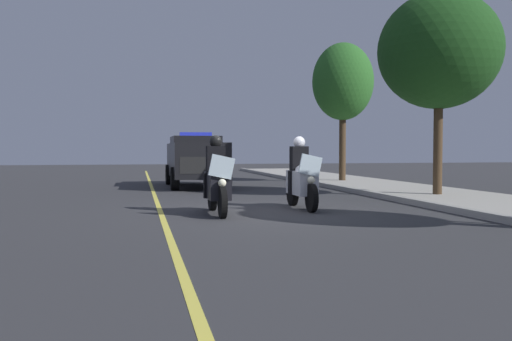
{
  "coord_description": "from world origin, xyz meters",
  "views": [
    {
      "loc": [
        11.85,
        -2.76,
        1.4
      ],
      "look_at": [
        -0.76,
        0.0,
        0.9
      ],
      "focal_mm": 37.86,
      "sensor_mm": 36.0,
      "label": 1
    }
  ],
  "objects_px": {
    "tree_mid_block": "(439,51)",
    "tree_far_back": "(343,82)",
    "police_motorcycle_lead_right": "(301,179)",
    "police_motorcycle_lead_left": "(217,182)",
    "police_suv": "(196,158)"
  },
  "relations": [
    {
      "from": "tree_mid_block",
      "to": "tree_far_back",
      "type": "bearing_deg",
      "value": -179.42
    },
    {
      "from": "police_motorcycle_lead_right",
      "to": "tree_far_back",
      "type": "distance_m",
      "value": 11.05
    },
    {
      "from": "police_motorcycle_lead_left",
      "to": "police_suv",
      "type": "height_order",
      "value": "police_suv"
    },
    {
      "from": "police_motorcycle_lead_right",
      "to": "tree_mid_block",
      "type": "xyz_separation_m",
      "value": [
        -2.02,
        4.77,
        3.56
      ]
    },
    {
      "from": "police_motorcycle_lead_left",
      "to": "tree_mid_block",
      "type": "bearing_deg",
      "value": 110.96
    },
    {
      "from": "tree_mid_block",
      "to": "police_motorcycle_lead_left",
      "type": "bearing_deg",
      "value": -69.04
    },
    {
      "from": "police_motorcycle_lead_left",
      "to": "police_motorcycle_lead_right",
      "type": "relative_size",
      "value": 1.0
    },
    {
      "from": "police_motorcycle_lead_right",
      "to": "police_motorcycle_lead_left",
      "type": "bearing_deg",
      "value": -73.78
    },
    {
      "from": "police_motorcycle_lead_right",
      "to": "police_suv",
      "type": "relative_size",
      "value": 0.44
    },
    {
      "from": "police_motorcycle_lead_left",
      "to": "police_suv",
      "type": "distance_m",
      "value": 8.69
    },
    {
      "from": "police_motorcycle_lead_left",
      "to": "tree_mid_block",
      "type": "height_order",
      "value": "tree_mid_block"
    },
    {
      "from": "tree_mid_block",
      "to": "tree_far_back",
      "type": "distance_m",
      "value": 7.33
    },
    {
      "from": "police_motorcycle_lead_right",
      "to": "police_suv",
      "type": "xyz_separation_m",
      "value": [
        -8.06,
        -1.65,
        0.37
      ]
    },
    {
      "from": "tree_mid_block",
      "to": "police_motorcycle_lead_right",
      "type": "bearing_deg",
      "value": -67.04
    },
    {
      "from": "police_motorcycle_lead_left",
      "to": "tree_mid_block",
      "type": "distance_m",
      "value": 8.18
    }
  ]
}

